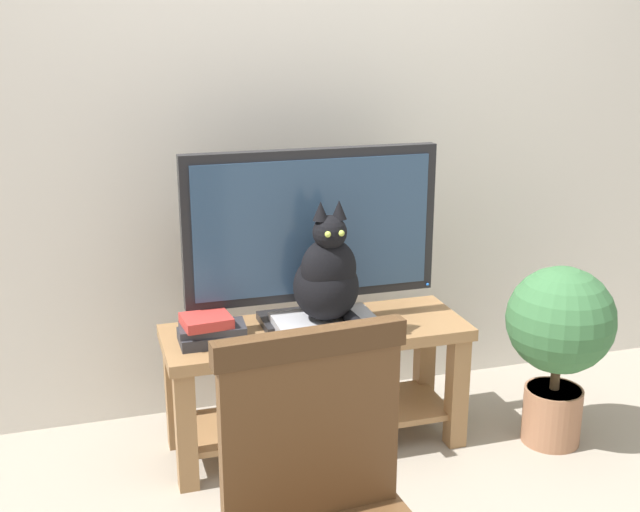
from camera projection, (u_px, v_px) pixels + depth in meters
back_wall at (299, 70)px, 3.20m from camera, size 7.00×0.12×2.80m
tv_stand at (316, 366)px, 3.02m from camera, size 1.14×0.40×0.49m
tv at (312, 233)px, 2.92m from camera, size 0.95×0.20×0.66m
media_box at (326, 326)px, 2.91m from camera, size 0.37×0.26×0.06m
cat at (328, 277)px, 2.84m from camera, size 0.24×0.30×0.45m
book_stack at (210, 330)px, 2.82m from camera, size 0.24×0.16×0.10m
potted_plant at (559, 334)px, 3.02m from camera, size 0.41×0.41×0.72m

